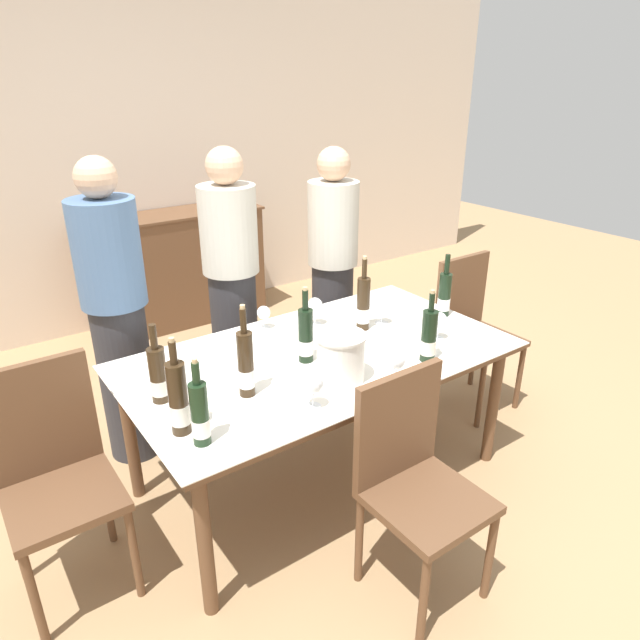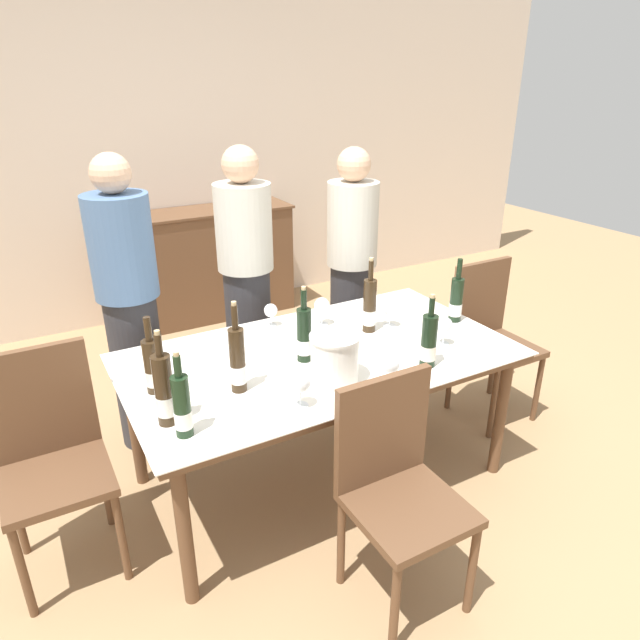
# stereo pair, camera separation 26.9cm
# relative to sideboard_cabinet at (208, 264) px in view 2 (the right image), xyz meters

# --- Properties ---
(ground_plane) EXTENTS (12.00, 12.00, 0.00)m
(ground_plane) POSITION_rel_sideboard_cabinet_xyz_m (-0.25, -2.39, -0.47)
(ground_plane) COLOR #A37F56
(back_wall) EXTENTS (8.00, 0.10, 2.80)m
(back_wall) POSITION_rel_sideboard_cabinet_xyz_m (-0.25, 0.29, 0.93)
(back_wall) COLOR beige
(back_wall) RESTS_ON ground_plane
(sideboard_cabinet) EXTENTS (1.46, 0.46, 0.94)m
(sideboard_cabinet) POSITION_rel_sideboard_cabinet_xyz_m (0.00, 0.00, 0.00)
(sideboard_cabinet) COLOR brown
(sideboard_cabinet) RESTS_ON ground_plane
(dining_table) EXTENTS (1.87, 1.04, 0.73)m
(dining_table) POSITION_rel_sideboard_cabinet_xyz_m (-0.25, -2.39, 0.20)
(dining_table) COLOR brown
(dining_table) RESTS_ON ground_plane
(ice_bucket) EXTENTS (0.22, 0.22, 0.22)m
(ice_bucket) POSITION_rel_sideboard_cabinet_xyz_m (-0.31, -2.65, 0.38)
(ice_bucket) COLOR white
(ice_bucket) RESTS_ON dining_table
(wine_bottle_0) EXTENTS (0.07, 0.07, 0.35)m
(wine_bottle_0) POSITION_rel_sideboard_cabinet_xyz_m (-1.03, -2.35, 0.38)
(wine_bottle_0) COLOR #332314
(wine_bottle_0) RESTS_ON dining_table
(wine_bottle_1) EXTENTS (0.07, 0.07, 0.41)m
(wine_bottle_1) POSITION_rel_sideboard_cabinet_xyz_m (-0.72, -2.52, 0.40)
(wine_bottle_1) COLOR #332314
(wine_bottle_1) RESTS_ON dining_table
(wine_bottle_2) EXTENTS (0.07, 0.07, 0.40)m
(wine_bottle_2) POSITION_rel_sideboard_cabinet_xyz_m (-1.05, -2.62, 0.40)
(wine_bottle_2) COLOR #332314
(wine_bottle_2) RESTS_ON dining_table
(wine_bottle_3) EXTENTS (0.07, 0.07, 0.36)m
(wine_bottle_3) POSITION_rel_sideboard_cabinet_xyz_m (0.13, -2.74, 0.38)
(wine_bottle_3) COLOR black
(wine_bottle_3) RESTS_ON dining_table
(wine_bottle_4) EXTENTS (0.07, 0.07, 0.37)m
(wine_bottle_4) POSITION_rel_sideboard_cabinet_xyz_m (-0.34, -2.41, 0.39)
(wine_bottle_4) COLOR black
(wine_bottle_4) RESTS_ON dining_table
(wine_bottle_5) EXTENTS (0.07, 0.07, 0.35)m
(wine_bottle_5) POSITION_rel_sideboard_cabinet_xyz_m (-1.02, -2.73, 0.38)
(wine_bottle_5) COLOR black
(wine_bottle_5) RESTS_ON dining_table
(wine_bottle_6) EXTENTS (0.07, 0.07, 0.40)m
(wine_bottle_6) POSITION_rel_sideboard_cabinet_xyz_m (0.11, -2.29, 0.40)
(wine_bottle_6) COLOR #332314
(wine_bottle_6) RESTS_ON dining_table
(wine_bottle_7) EXTENTS (0.07, 0.07, 0.35)m
(wine_bottle_7) POSITION_rel_sideboard_cabinet_xyz_m (0.60, -2.41, 0.38)
(wine_bottle_7) COLOR black
(wine_bottle_7) RESTS_ON dining_table
(wine_glass_0) EXTENTS (0.07, 0.07, 0.13)m
(wine_glass_0) POSITION_rel_sideboard_cabinet_xyz_m (-0.31, -1.98, 0.35)
(wine_glass_0) COLOR white
(wine_glass_0) RESTS_ON dining_table
(wine_glass_1) EXTENTS (0.08, 0.08, 0.15)m
(wine_glass_1) POSITION_rel_sideboard_cabinet_xyz_m (-0.55, -2.77, 0.37)
(wine_glass_1) COLOR white
(wine_glass_1) RESTS_ON dining_table
(wine_glass_2) EXTENTS (0.08, 0.08, 0.14)m
(wine_glass_2) POSITION_rel_sideboard_cabinet_xyz_m (-0.12, -2.80, 0.36)
(wine_glass_2) COLOR white
(wine_glass_2) RESTS_ON dining_table
(wine_glass_3) EXTENTS (0.08, 0.08, 0.15)m
(wine_glass_3) POSITION_rel_sideboard_cabinet_xyz_m (0.35, -2.61, 0.36)
(wine_glass_3) COLOR white
(wine_glass_3) RESTS_ON dining_table
(wine_glass_4) EXTENTS (0.08, 0.08, 0.15)m
(wine_glass_4) POSITION_rel_sideboard_cabinet_xyz_m (0.24, -2.29, 0.37)
(wine_glass_4) COLOR white
(wine_glass_4) RESTS_ON dining_table
(wine_glass_5) EXTENTS (0.08, 0.08, 0.16)m
(wine_glass_5) POSITION_rel_sideboard_cabinet_xyz_m (-0.07, -2.10, 0.37)
(wine_glass_5) COLOR white
(wine_glass_5) RESTS_ON dining_table
(chair_left_end) EXTENTS (0.42, 0.42, 0.98)m
(chair_left_end) POSITION_rel_sideboard_cabinet_xyz_m (-1.48, -2.30, 0.09)
(chair_left_end) COLOR brown
(chair_left_end) RESTS_ON ground_plane
(chair_right_end) EXTENTS (0.42, 0.42, 0.95)m
(chair_right_end) POSITION_rel_sideboard_cabinet_xyz_m (0.99, -2.31, 0.08)
(chair_right_end) COLOR brown
(chair_right_end) RESTS_ON ground_plane
(chair_near_front) EXTENTS (0.42, 0.42, 0.94)m
(chair_near_front) POSITION_rel_sideboard_cabinet_xyz_m (-0.33, -3.14, 0.07)
(chair_near_front) COLOR brown
(chair_near_front) RESTS_ON ground_plane
(person_host) EXTENTS (0.33, 0.33, 1.64)m
(person_host) POSITION_rel_sideboard_cabinet_xyz_m (-0.96, -1.59, 0.35)
(person_host) COLOR #2D2D33
(person_host) RESTS_ON ground_plane
(person_guest_left) EXTENTS (0.33, 0.33, 1.63)m
(person_guest_left) POSITION_rel_sideboard_cabinet_xyz_m (-0.26, -1.52, 0.34)
(person_guest_left) COLOR #2D2D33
(person_guest_left) RESTS_ON ground_plane
(person_guest_right) EXTENTS (0.33, 0.33, 1.57)m
(person_guest_right) POSITION_rel_sideboard_cabinet_xyz_m (0.49, -1.51, 0.32)
(person_guest_right) COLOR #2D2D33
(person_guest_right) RESTS_ON ground_plane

